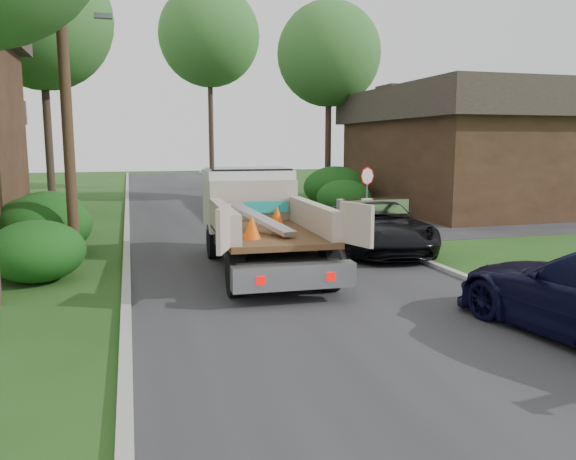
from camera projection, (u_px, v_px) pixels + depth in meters
The scene contains 18 objects.
ground at pixel (314, 295), 12.69m from camera, with size 120.00×120.00×0.00m, color #1D4614.
road at pixel (234, 230), 22.20m from camera, with size 8.00×90.00×0.02m, color #28282B.
side_street at pixel (510, 222), 24.48m from camera, with size 16.00×7.00×0.02m, color #28282B.
curb_left at pixel (127, 233), 21.09m from camera, with size 0.20×90.00×0.12m, color #9E9E99.
curb_right at pixel (332, 224), 23.29m from camera, with size 0.20×90.00×0.12m, color #9E9E99.
stop_sign at pixel (367, 184), 22.38m from camera, with size 0.71×0.32×2.48m.
utility_pole at pixel (65, 77), 15.16m from camera, with size 2.42×1.25×10.00m.
house_right at pixel (467, 148), 29.02m from camera, with size 9.72×12.96×6.20m.
hedge_left_a at pixel (36, 251), 13.76m from camera, with size 2.34×2.34×1.53m, color #0F4210.
hedge_left_b at pixel (43, 225), 16.98m from camera, with size 2.86×2.86×1.87m, color #0F4210.
hedge_left_c at pixel (48, 214), 20.24m from camera, with size 2.60×2.60×1.70m, color #0F4210.
hedge_right_a at pixel (344, 198), 26.48m from camera, with size 2.60×2.60×1.70m, color #0F4210.
hedge_right_b at pixel (335, 187), 29.49m from camera, with size 3.38×3.38×2.21m, color #0F4210.
tree_left_far at pixel (41, 19), 25.47m from camera, with size 6.40×6.40×12.20m.
tree_right_far at pixel (329, 54), 32.43m from camera, with size 6.00×6.00×11.50m.
tree_center_far at pixel (209, 36), 40.08m from camera, with size 7.20×7.20×14.60m.
flatbed_truck at pixel (255, 213), 15.80m from camera, with size 3.30×7.12×2.66m.
black_pickup at pixel (377, 226), 17.82m from camera, with size 2.62×5.68×1.58m, color black.
Camera 1 is at (-3.93, -11.69, 3.38)m, focal length 35.00 mm.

